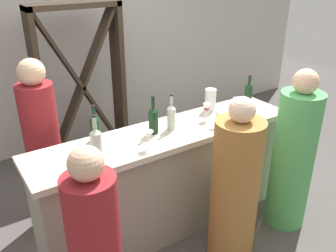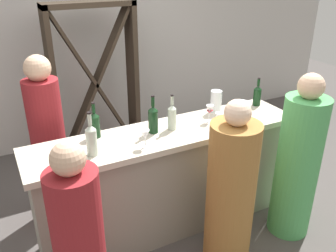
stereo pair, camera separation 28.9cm
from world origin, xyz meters
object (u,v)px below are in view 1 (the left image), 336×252
(wine_bottle_center_dark_green, at_px, (153,119))
(water_pitcher, at_px, (210,100))
(person_server_behind, at_px, (44,153))
(wine_bottle_rightmost_dark_green, at_px, (248,92))
(wine_glass_near_left, at_px, (149,136))
(wine_bottle_second_right_clear_pale, at_px, (171,116))
(person_right_guest, at_px, (293,158))
(wine_glass_near_center, at_px, (217,115))
(wine_rack, at_px, (81,86))
(wine_glass_near_right, at_px, (237,102))
(person_left_guest, at_px, (235,190))
(wine_bottle_leftmost_clear_pale, at_px, (96,143))
(wine_bottle_second_left_dark_green, at_px, (95,127))
(wine_glass_far_left, at_px, (207,109))

(wine_bottle_center_dark_green, xyz_separation_m, water_pitcher, (0.71, 0.13, -0.02))
(wine_bottle_center_dark_green, bearing_deg, person_server_behind, 142.01)
(wine_bottle_rightmost_dark_green, height_order, wine_glass_near_left, wine_bottle_rightmost_dark_green)
(wine_glass_near_left, xyz_separation_m, person_server_behind, (-0.60, 0.80, -0.33))
(wine_bottle_second_right_clear_pale, bearing_deg, person_right_guest, -31.89)
(wine_bottle_second_right_clear_pale, height_order, wine_glass_near_center, wine_bottle_second_right_clear_pale)
(wine_rack, bearing_deg, wine_bottle_rightmost_dark_green, -52.38)
(wine_bottle_center_dark_green, distance_m, person_server_behind, 1.03)
(wine_bottle_second_right_clear_pale, bearing_deg, wine_rack, 96.22)
(wine_bottle_rightmost_dark_green, relative_size, wine_glass_near_center, 2.02)
(wine_bottle_rightmost_dark_green, distance_m, wine_glass_near_right, 0.29)
(wine_rack, relative_size, person_left_guest, 1.32)
(person_server_behind, bearing_deg, wine_bottle_leftmost_clear_pale, 30.51)
(wine_bottle_rightmost_dark_green, xyz_separation_m, person_right_guest, (-0.07, -0.68, -0.40))
(wine_bottle_center_dark_green, bearing_deg, water_pitcher, 10.44)
(wine_rack, xyz_separation_m, person_right_guest, (1.10, -2.20, -0.25))
(person_right_guest, bearing_deg, water_pitcher, 36.95)
(wine_bottle_second_right_clear_pale, xyz_separation_m, wine_glass_near_right, (0.73, -0.02, -0.02))
(person_right_guest, bearing_deg, wine_glass_near_right, 28.56)
(wine_bottle_rightmost_dark_green, xyz_separation_m, person_left_guest, (-0.80, -0.72, -0.44))
(wine_bottle_leftmost_clear_pale, relative_size, wine_bottle_second_left_dark_green, 1.14)
(wine_bottle_second_right_clear_pale, height_order, wine_bottle_rightmost_dark_green, wine_bottle_second_right_clear_pale)
(wine_bottle_leftmost_clear_pale, bearing_deg, wine_glass_near_right, 4.16)
(wine_bottle_second_left_dark_green, height_order, wine_bottle_second_right_clear_pale, wine_bottle_second_right_clear_pale)
(wine_rack, distance_m, wine_glass_near_center, 1.87)
(wine_glass_far_left, bearing_deg, wine_bottle_center_dark_green, 176.86)
(wine_bottle_rightmost_dark_green, distance_m, wine_glass_far_left, 0.64)
(water_pitcher, bearing_deg, wine_bottle_rightmost_dark_green, -5.49)
(wine_bottle_second_right_clear_pale, relative_size, wine_glass_near_left, 2.18)
(person_right_guest, bearing_deg, person_left_guest, 102.16)
(wine_bottle_second_right_clear_pale, height_order, person_server_behind, person_server_behind)
(wine_bottle_leftmost_clear_pale, xyz_separation_m, person_left_guest, (0.92, -0.49, -0.47))
(wine_glass_near_right, xyz_separation_m, person_server_behind, (-1.66, 0.63, -0.33))
(wine_bottle_leftmost_clear_pale, relative_size, wine_bottle_second_right_clear_pale, 1.10)
(wine_glass_near_center, bearing_deg, person_server_behind, 149.11)
(wine_glass_near_right, distance_m, person_right_guest, 0.71)
(wine_bottle_center_dark_green, distance_m, person_right_guest, 1.31)
(water_pitcher, height_order, person_right_guest, person_right_guest)
(wine_glass_far_left, bearing_deg, wine_rack, 108.41)
(wine_bottle_leftmost_clear_pale, bearing_deg, wine_bottle_center_dark_green, 13.94)
(wine_rack, bearing_deg, wine_glass_near_left, -94.85)
(wine_bottle_second_right_clear_pale, bearing_deg, wine_glass_far_left, -1.97)
(person_left_guest, bearing_deg, wine_bottle_rightmost_dark_green, -67.85)
(wine_bottle_rightmost_dark_green, height_order, wine_glass_far_left, wine_bottle_rightmost_dark_green)
(wine_glass_far_left, distance_m, person_left_guest, 0.77)
(wine_bottle_leftmost_clear_pale, relative_size, wine_glass_near_left, 2.40)
(wine_bottle_rightmost_dark_green, xyz_separation_m, wine_glass_near_left, (-1.33, -0.29, -0.00))
(wine_bottle_rightmost_dark_green, relative_size, wine_glass_far_left, 1.82)
(wine_bottle_rightmost_dark_green, distance_m, person_right_guest, 0.79)
(wine_rack, distance_m, person_server_behind, 1.27)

